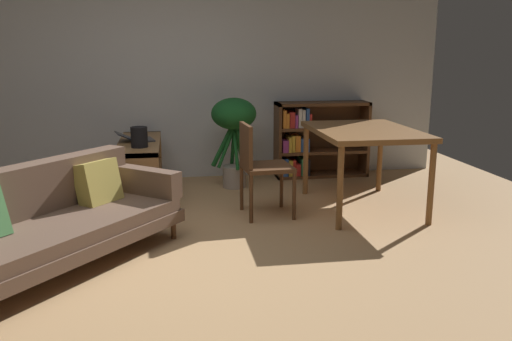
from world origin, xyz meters
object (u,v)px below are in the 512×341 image
object	(u,v)px
fabric_couch	(48,218)
potted_floor_plant	(234,125)
desk_speaker	(139,137)
bookshelf	(313,140)
open_laptop	(137,138)
media_console	(140,170)
dining_chair_near	(260,163)
dining_table	(364,137)

from	to	relation	value
fabric_couch	potted_floor_plant	distance (m)	2.61
desk_speaker	bookshelf	world-z (taller)	bookshelf
open_laptop	potted_floor_plant	distance (m)	1.09
fabric_couch	potted_floor_plant	xyz separation A→B (m)	(1.60, 2.04, 0.36)
open_laptop	bookshelf	distance (m)	2.21
fabric_couch	desk_speaker	distance (m)	1.57
media_console	bookshelf	bearing A→B (deg)	18.83
media_console	dining_chair_near	xyz separation A→B (m)	(1.15, -0.82, 0.21)
desk_speaker	bookshelf	bearing A→B (deg)	26.99
desk_speaker	dining_table	size ratio (longest dim) A/B	0.15
open_laptop	dining_table	xyz separation A→B (m)	(2.22, -0.79, 0.09)
desk_speaker	media_console	bearing A→B (deg)	94.13
media_console	bookshelf	xyz separation A→B (m)	(2.08, 0.71, 0.15)
potted_floor_plant	bookshelf	distance (m)	1.16
desk_speaker	bookshelf	distance (m)	2.32
open_laptop	dining_chair_near	size ratio (longest dim) A/B	0.49
media_console	desk_speaker	bearing A→B (deg)	-85.87
desk_speaker	fabric_couch	bearing A→B (deg)	-112.48
fabric_couch	dining_table	world-z (taller)	dining_table
dining_table	dining_chair_near	size ratio (longest dim) A/B	1.48
dining_table	open_laptop	bearing A→B (deg)	160.44
open_laptop	bookshelf	bearing A→B (deg)	17.33
fabric_couch	dining_table	bearing A→B (deg)	20.35
media_console	desk_speaker	size ratio (longest dim) A/B	6.88
bookshelf	dining_chair_near	bearing A→B (deg)	-121.38
media_console	dining_table	xyz separation A→B (m)	(2.19, -0.73, 0.42)
dining_table	bookshelf	bearing A→B (deg)	94.49
open_laptop	dining_chair_near	world-z (taller)	dining_chair_near
potted_floor_plant	desk_speaker	bearing A→B (deg)	-148.59
media_console	open_laptop	size ratio (longest dim) A/B	3.19
open_laptop	desk_speaker	bearing A→B (deg)	-82.61
fabric_couch	open_laptop	world-z (taller)	fabric_couch
desk_speaker	dining_chair_near	xyz separation A→B (m)	(1.12, -0.48, -0.20)
fabric_couch	potted_floor_plant	bearing A→B (deg)	51.88
potted_floor_plant	dining_chair_near	world-z (taller)	potted_floor_plant
fabric_couch	dining_table	size ratio (longest dim) A/B	1.53
dining_table	dining_chair_near	bearing A→B (deg)	-175.53
media_console	dining_table	distance (m)	2.35
fabric_couch	media_console	size ratio (longest dim) A/B	1.43
desk_speaker	dining_table	distance (m)	2.20
open_laptop	dining_chair_near	distance (m)	1.46
desk_speaker	dining_chair_near	bearing A→B (deg)	-23.15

